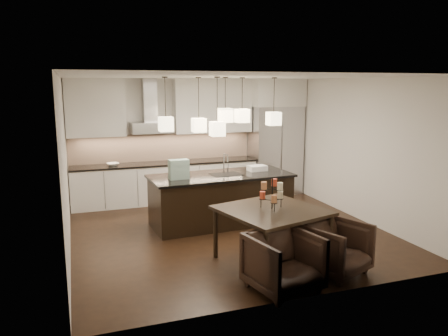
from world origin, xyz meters
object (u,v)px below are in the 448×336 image
object	(u,v)px
refrigerator	(275,150)
armchair_right	(336,248)
island_body	(221,200)
dining_table	(271,235)
armchair_left	(284,263)

from	to	relation	value
refrigerator	armchair_right	xyz separation A→B (m)	(-1.27, -4.61, -0.70)
island_body	dining_table	world-z (taller)	island_body
dining_table	armchair_left	bearing A→B (deg)	-120.70
armchair_left	armchair_right	xyz separation A→B (m)	(0.95, 0.25, -0.01)
dining_table	refrigerator	bearing A→B (deg)	48.81
island_body	refrigerator	bearing A→B (deg)	39.51
dining_table	armchair_right	bearing A→B (deg)	-59.46
refrigerator	dining_table	distance (m)	4.44
refrigerator	island_body	bearing A→B (deg)	-137.43
dining_table	armchair_left	distance (m)	0.97
refrigerator	armchair_right	bearing A→B (deg)	-105.36
dining_table	island_body	bearing A→B (deg)	78.42
island_body	armchair_left	bearing A→B (deg)	-95.99
refrigerator	island_body	distance (m)	2.87
refrigerator	armchair_left	bearing A→B (deg)	-114.52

